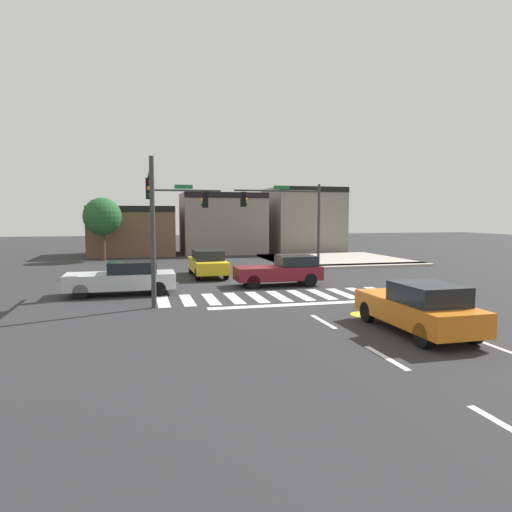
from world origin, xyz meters
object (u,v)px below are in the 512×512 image
object	(u,v)px
car_maroon	(282,271)
traffic_signal_southwest	(151,204)
traffic_signal_northeast	(286,210)
car_yellow	(208,263)
roadside_tree	(102,217)
traffic_signal_northwest	(178,212)
car_silver	(123,278)
car_orange	(418,308)

from	to	relation	value
car_maroon	traffic_signal_southwest	bearing A→B (deg)	20.97
traffic_signal_northeast	traffic_signal_southwest	xyz separation A→B (m)	(-8.91, -9.69, 0.08)
car_yellow	roadside_tree	bearing A→B (deg)	-150.03
traffic_signal_northwest	traffic_signal_northeast	bearing A→B (deg)	4.91
traffic_signal_southwest	car_maroon	size ratio (longest dim) A/B	1.34
traffic_signal_northeast	roadside_tree	size ratio (longest dim) A/B	1.21
traffic_signal_northeast	traffic_signal_southwest	distance (m)	13.16
traffic_signal_northeast	roadside_tree	xyz separation A→B (m)	(-12.10, 8.28, -0.50)
car_silver	traffic_signal_northwest	bearing A→B (deg)	-112.03
traffic_signal_northeast	roadside_tree	world-z (taller)	traffic_signal_northeast
car_orange	car_silver	distance (m)	12.65
car_orange	car_silver	size ratio (longest dim) A/B	0.97
car_orange	car_yellow	size ratio (longest dim) A/B	0.99
car_maroon	car_yellow	bearing A→B (deg)	-54.34
traffic_signal_southwest	car_orange	distance (m)	11.12
traffic_signal_southwest	traffic_signal_northwest	bearing A→B (deg)	-11.30
car_silver	traffic_signal_northeast	bearing A→B (deg)	-141.38
roadside_tree	traffic_signal_southwest	bearing A→B (deg)	-79.96
traffic_signal_southwest	car_orange	xyz separation A→B (m)	(7.47, -7.60, -3.19)
car_maroon	car_silver	bearing A→B (deg)	6.36
car_yellow	car_silver	bearing A→B (deg)	-41.11
car_maroon	car_yellow	xyz separation A→B (m)	(-3.09, 4.31, 0.04)
traffic_signal_northeast	car_maroon	bearing A→B (deg)	70.68
car_maroon	traffic_signal_northeast	bearing A→B (deg)	-109.32
traffic_signal_southwest	roadside_tree	size ratio (longest dim) A/B	1.17
car_maroon	traffic_signal_northwest	bearing A→B (deg)	-55.48
traffic_signal_northwest	car_yellow	bearing A→B (deg)	-57.67
roadside_tree	car_yellow	bearing A→B (deg)	-60.03
car_maroon	roadside_tree	xyz separation A→B (m)	(-9.56, 15.52, 2.63)
traffic_signal_northwest	traffic_signal_southwest	size ratio (longest dim) A/B	0.94
traffic_signal_northeast	car_yellow	bearing A→B (deg)	27.54
traffic_signal_northwest	car_orange	bearing A→B (deg)	-71.25
traffic_signal_northwest	traffic_signal_southwest	xyz separation A→B (m)	(-1.81, -9.08, 0.24)
car_maroon	car_yellow	world-z (taller)	car_yellow
traffic_signal_southwest	car_yellow	xyz separation A→B (m)	(3.28, 6.75, -3.17)
car_maroon	car_orange	bearing A→B (deg)	96.24
car_orange	roadside_tree	distance (m)	27.82
car_orange	roadside_tree	size ratio (longest dim) A/B	0.94
traffic_signal_northwest	car_yellow	xyz separation A→B (m)	(1.47, -2.32, -2.93)
car_orange	car_maroon	bearing A→B (deg)	6.24
car_silver	roadside_tree	bearing A→B (deg)	-83.14
car_maroon	car_yellow	distance (m)	5.30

